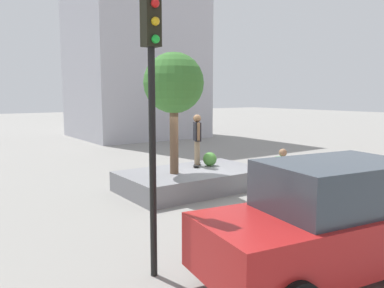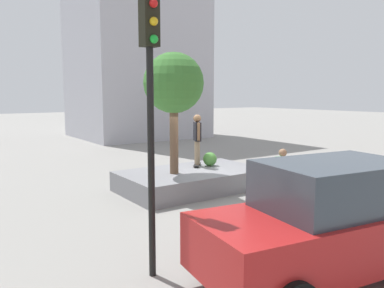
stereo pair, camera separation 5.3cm
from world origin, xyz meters
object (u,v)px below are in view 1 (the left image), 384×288
Objects in this scene: skateboard at (197,165)px; sedan_parked at (328,221)px; passerby_with_bag at (282,170)px; traffic_light_corner at (152,90)px; planter_ledge at (192,180)px; plaza_tree at (174,84)px; skateboarder at (197,136)px.

skateboard is 7.57m from sedan_parked.
sedan_parked is 5.20m from passerby_with_bag.
passerby_with_bag is (-5.67, -2.15, -2.37)m from traffic_light_corner.
traffic_light_corner is (4.15, 4.79, 2.96)m from planter_ledge.
passerby_with_bag is at bearing 131.61° from plaza_tree.
passerby_with_bag is at bearing -129.55° from sedan_parked.
planter_ledge is at bearing 41.72° from skateboarder.
planter_ledge is 3.10m from passerby_with_bag.
plaza_tree is 2.45× the size of passerby_with_bag.
planter_ledge is 1.23× the size of plaza_tree.
traffic_light_corner reaches higher than passerby_with_bag.
plaza_tree is at bearing -125.75° from traffic_light_corner.
plaza_tree is 2.18× the size of skateboarder.
skateboard is at bearing -138.28° from planter_ledge.
skateboard is at bearing -73.61° from passerby_with_bag.
plaza_tree is 0.80× the size of traffic_light_corner.
planter_ledge is at bearing -105.13° from sedan_parked.
traffic_light_corner is 3.06× the size of passerby_with_bag.
plaza_tree is at bearing -48.39° from passerby_with_bag.
skateboarder reaches higher than passerby_with_bag.
skateboarder is at bearing -108.36° from sedan_parked.
sedan_parked is (2.38, 7.18, 0.35)m from skateboard.
skateboard is at bearing -131.71° from traffic_light_corner.
plaza_tree reaches higher than passerby_with_bag.
sedan_parked is 3.73m from traffic_light_corner.
sedan_parked is 0.98× the size of traffic_light_corner.
skateboard is 0.16× the size of sedan_parked.
skateboarder is 1.13× the size of passerby_with_bag.
traffic_light_corner is at bearing 20.76° from passerby_with_bag.
planter_ledge is at bearing -173.63° from plaza_tree.
traffic_light_corner is at bearing 48.29° from skateboarder.
passerby_with_bag is at bearing 119.74° from planter_ledge.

